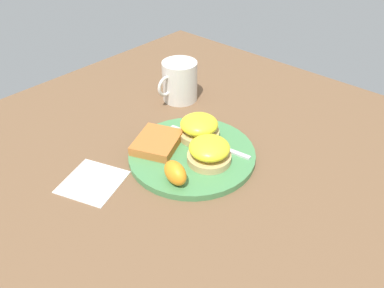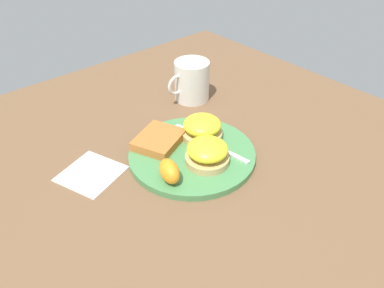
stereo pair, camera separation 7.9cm
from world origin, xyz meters
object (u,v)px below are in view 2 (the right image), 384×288
object	(u,v)px
sandwich_benedict_left	(206,153)
hashbrown_patty	(159,140)
sandwich_benedict_right	(202,128)
orange_wedge	(169,171)
cup	(191,81)
fork	(204,141)

from	to	relation	value
sandwich_benedict_left	hashbrown_patty	bearing A→B (deg)	-74.69
sandwich_benedict_right	sandwich_benedict_left	bearing A→B (deg)	52.69
orange_wedge	cup	size ratio (longest dim) A/B	0.48
sandwich_benedict_right	cup	distance (m)	0.20
sandwich_benedict_left	sandwich_benedict_right	world-z (taller)	same
cup	sandwich_benedict_left	bearing A→B (deg)	54.73
fork	cup	distance (m)	0.22
fork	hashbrown_patty	bearing A→B (deg)	-38.26
sandwich_benedict_left	cup	xyz separation A→B (m)	(-0.17, -0.24, 0.01)
sandwich_benedict_left	orange_wedge	bearing A→B (deg)	-5.14
sandwich_benedict_right	fork	distance (m)	0.03
sandwich_benedict_left	orange_wedge	xyz separation A→B (m)	(0.09, -0.01, -0.00)
cup	hashbrown_patty	bearing A→B (deg)	31.24
sandwich_benedict_right	cup	bearing A→B (deg)	-124.36
hashbrown_patty	fork	world-z (taller)	hashbrown_patty
hashbrown_patty	sandwich_benedict_right	bearing A→B (deg)	152.73
sandwich_benedict_left	orange_wedge	distance (m)	0.09
hashbrown_patty	cup	bearing A→B (deg)	-148.76
orange_wedge	fork	bearing A→B (deg)	-160.60
orange_wedge	cup	distance (m)	0.35
orange_wedge	cup	xyz separation A→B (m)	(-0.26, -0.23, 0.02)
hashbrown_patty	fork	distance (m)	0.10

